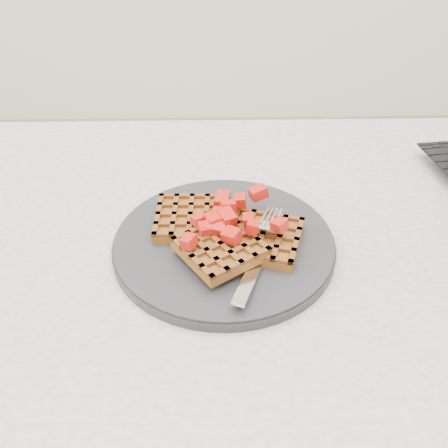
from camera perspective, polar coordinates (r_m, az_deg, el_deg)
The scene contains 5 objects.
table at distance 0.75m, azimuth 7.14°, elevation -9.90°, with size 1.20×0.80×0.75m.
plate at distance 0.66m, azimuth 0.00°, elevation -2.20°, with size 0.29×0.29×0.02m, color #242427.
waffles at distance 0.65m, azimuth 0.02°, elevation -1.10°, with size 0.20×0.19×0.03m.
strawberry_pile at distance 0.64m, azimuth 0.00°, elevation 1.00°, with size 0.15×0.15×0.02m, color #A10300, non-canonical shape.
fork at distance 0.62m, azimuth 4.14°, elevation -3.38°, with size 0.02×0.18×0.02m, color silver, non-canonical shape.
Camera 1 is at (-0.10, -0.50, 1.18)m, focal length 40.00 mm.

